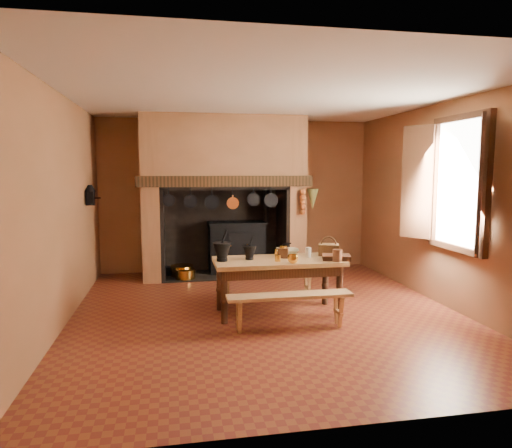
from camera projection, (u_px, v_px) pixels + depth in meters
The scene contains 28 objects.
floor at pixel (266, 313), 6.02m from camera, with size 5.50×5.50×0.00m, color brown.
ceiling at pixel (267, 95), 5.70m from camera, with size 5.50×5.50×0.00m, color silver.
back_wall at pixel (237, 196), 8.55m from camera, with size 5.00×0.02×2.80m, color #905A39.
wall_left at pixel (61, 210), 5.41m from camera, with size 0.02×5.50×2.80m, color #905A39.
wall_right at pixel (443, 204), 6.31m from camera, with size 0.02×5.50×2.80m, color #905A39.
wall_front at pixel (347, 238), 3.17m from camera, with size 5.00×0.02×2.80m, color #905A39.
chimney_breast at pixel (223, 174), 8.01m from camera, with size 2.95×0.96×2.80m.
iron_range at pixel (237, 246), 8.35m from camera, with size 1.12×0.55×1.60m.
hearth_pans at pixel (182, 272), 7.99m from camera, with size 0.51×0.62×0.20m.
hanging_pans at pixel (225, 201), 7.57m from camera, with size 1.92×0.29×0.27m.
onion_string at pixel (303, 202), 7.80m from camera, with size 0.12×0.10×0.46m, color #B25621, non-canonical shape.
herb_bunch at pixel (313, 199), 7.82m from camera, with size 0.20×0.20×0.35m, color olive.
window at pixel (452, 184), 5.85m from camera, with size 0.39×1.75×1.76m.
wall_coffee_mill at pixel (90, 194), 6.93m from camera, with size 0.23×0.16×0.31m.
work_table at pixel (278, 268), 5.93m from camera, with size 1.67×0.74×0.72m.
bench_front at pixel (290, 303), 5.38m from camera, with size 1.49×0.26×0.42m.
bench_back at pixel (268, 279), 6.60m from camera, with size 1.47×0.26×0.41m.
mortar_large at pixel (222, 251), 5.78m from camera, with size 0.24×0.24×0.40m.
mortar_small at pixel (249, 252), 5.89m from camera, with size 0.18×0.18×0.30m.
coffee_grinder at pixel (283, 252), 6.01m from camera, with size 0.19×0.17×0.20m.
brass_mug_a at pixel (278, 258), 5.78m from camera, with size 0.07×0.07×0.08m, color gold.
brass_mug_b at pixel (277, 252), 6.20m from camera, with size 0.08×0.08×0.09m, color gold.
mixing_bowl at pixel (287, 252), 6.23m from camera, with size 0.32×0.32×0.08m, color #B3B089.
stoneware_crock at pixel (337, 255), 5.77m from camera, with size 0.12×0.12×0.15m, color brown.
glass_jar at pixel (308, 252), 6.04m from camera, with size 0.07×0.07×0.13m, color beige.
wicker_basket at pixel (329, 249), 6.18m from camera, with size 0.32×0.27×0.26m.
wooden_tray at pixel (336, 257), 5.89m from camera, with size 0.36×0.25×0.06m, color #3E2313.
brass_cup at pixel (293, 259), 5.66m from camera, with size 0.13×0.13×0.11m, color gold.
Camera 1 is at (-1.19, -5.73, 1.87)m, focal length 32.00 mm.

